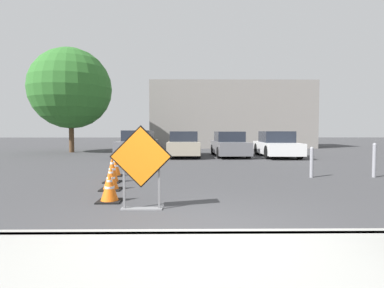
# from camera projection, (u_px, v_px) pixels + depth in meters

# --- Properties ---
(ground_plane) EXTENTS (96.00, 96.00, 0.00)m
(ground_plane) POSITION_uv_depth(u_px,v_px,m) (193.00, 162.00, 13.98)
(ground_plane) COLOR #3D3D3F
(curb_lip) EXTENTS (24.94, 0.20, 0.14)m
(curb_lip) POSITION_uv_depth(u_px,v_px,m) (204.00, 237.00, 3.98)
(curb_lip) COLOR #999993
(curb_lip) RESTS_ON ground_plane
(road_closed_sign) EXTENTS (1.16, 0.20, 1.58)m
(road_closed_sign) POSITION_uv_depth(u_px,v_px,m) (141.00, 163.00, 5.54)
(road_closed_sign) COLOR black
(road_closed_sign) RESTS_ON ground_plane
(traffic_cone_nearest) EXTENTS (0.49, 0.49, 0.59)m
(traffic_cone_nearest) POSITION_uv_depth(u_px,v_px,m) (110.00, 188.00, 6.22)
(traffic_cone_nearest) COLOR black
(traffic_cone_nearest) RESTS_ON ground_plane
(traffic_cone_second) EXTENTS (0.51, 0.51, 0.59)m
(traffic_cone_second) POSITION_uv_depth(u_px,v_px,m) (111.00, 178.00, 7.46)
(traffic_cone_second) COLOR black
(traffic_cone_second) RESTS_ON ground_plane
(traffic_cone_third) EXTENTS (0.46, 0.46, 0.75)m
(traffic_cone_third) POSITION_uv_depth(u_px,v_px,m) (112.00, 170.00, 8.53)
(traffic_cone_third) COLOR black
(traffic_cone_third) RESTS_ON ground_plane
(traffic_cone_fourth) EXTENTS (0.47, 0.47, 0.66)m
(traffic_cone_fourth) POSITION_uv_depth(u_px,v_px,m) (115.00, 166.00, 9.71)
(traffic_cone_fourth) COLOR black
(traffic_cone_fourth) RESTS_ON ground_plane
(parked_car_nearest) EXTENTS (1.87, 4.35, 1.48)m
(parked_car_nearest) POSITION_uv_depth(u_px,v_px,m) (138.00, 144.00, 17.06)
(parked_car_nearest) COLOR slate
(parked_car_nearest) RESTS_ON ground_plane
(parked_car_second) EXTENTS (1.79, 4.24, 1.43)m
(parked_car_second) POSITION_uv_depth(u_px,v_px,m) (184.00, 145.00, 17.02)
(parked_car_second) COLOR #A39984
(parked_car_second) RESTS_ON ground_plane
(parked_car_third) EXTENTS (1.89, 4.27, 1.42)m
(parked_car_third) POSITION_uv_depth(u_px,v_px,m) (229.00, 145.00, 17.14)
(parked_car_third) COLOR slate
(parked_car_third) RESTS_ON ground_plane
(parked_car_fourth) EXTENTS (1.96, 4.37, 1.43)m
(parked_car_fourth) POSITION_uv_depth(u_px,v_px,m) (277.00, 145.00, 16.80)
(parked_car_fourth) COLOR white
(parked_car_fourth) RESTS_ON ground_plane
(bollard_nearest) EXTENTS (0.12, 0.12, 0.97)m
(bollard_nearest) POSITION_uv_depth(u_px,v_px,m) (312.00, 161.00, 9.41)
(bollard_nearest) COLOR gray
(bollard_nearest) RESTS_ON ground_plane
(bollard_second) EXTENTS (0.12, 0.12, 1.09)m
(bollard_second) POSITION_uv_depth(u_px,v_px,m) (374.00, 159.00, 9.43)
(bollard_second) COLOR gray
(bollard_second) RESTS_ON ground_plane
(building_facade_backdrop) EXTENTS (13.70, 5.00, 5.57)m
(building_facade_backdrop) POSITION_uv_depth(u_px,v_px,m) (230.00, 116.00, 26.59)
(building_facade_backdrop) COLOR gray
(building_facade_backdrop) RESTS_ON ground_plane
(street_tree_behind_lot) EXTENTS (5.35, 5.35, 6.96)m
(street_tree_behind_lot) POSITION_uv_depth(u_px,v_px,m) (71.00, 89.00, 20.02)
(street_tree_behind_lot) COLOR #513823
(street_tree_behind_lot) RESTS_ON ground_plane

